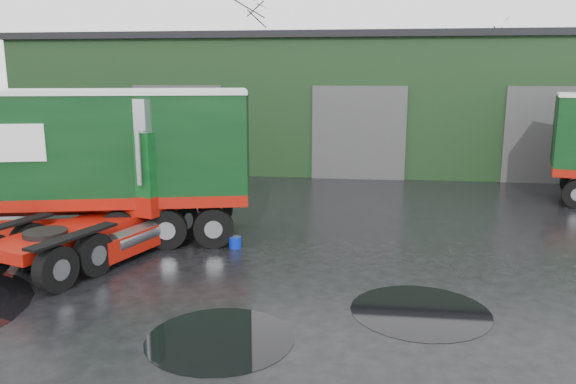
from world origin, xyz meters
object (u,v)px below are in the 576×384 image
Objects in this scene: hero_tractor at (93,179)px; wash_bucket at (235,242)px; warehouse at (359,100)px; tree_back_b at (477,85)px; tree_back_a at (247,70)px.

hero_tractor is 3.92m from wash_bucket.
hero_tractor reaches higher than wash_bucket.
tree_back_b reaches higher than warehouse.
tree_back_a reaches higher than wash_bucket.
warehouse is 3.41× the size of tree_back_a.
hero_tractor is (-6.50, -17.46, -1.19)m from warehouse.
warehouse is 17.02m from wash_bucket.
warehouse is at bearing 79.05° from wash_bucket.
hero_tractor is 0.85× the size of tree_back_b.
warehouse is 5.11× the size of hero_tractor.
tree_back_a is at bearing 180.00° from tree_back_b.
tree_back_a is at bearing 128.66° from warehouse.
warehouse is 4.32× the size of tree_back_b.
tree_back_b reaches higher than hero_tractor.
tree_back_a is (-1.50, 27.46, 2.78)m from hero_tractor.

